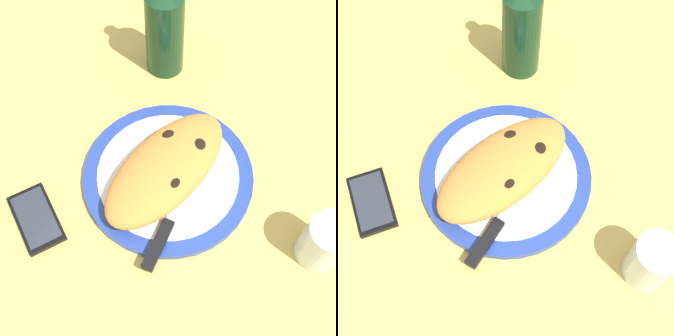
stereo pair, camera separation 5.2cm
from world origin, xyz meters
TOP-DOWN VIEW (x-y plane):
  - ground_plane at (0.00, 0.00)cm, footprint 150.00×150.00cm
  - plate at (0.00, 0.00)cm, footprint 30.42×30.42cm
  - calzone at (0.56, -0.25)cm, footprint 27.62×13.41cm
  - fork at (2.46, -6.06)cm, footprint 15.57×4.93cm
  - knife at (7.94, 6.24)cm, footprint 23.58×7.85cm
  - smartphone at (20.43, -12.50)cm, footprint 10.56×13.40cm
  - water_glass at (-4.56, 27.75)cm, footprint 7.08×7.08cm
  - wine_bottle at (-20.32, -17.18)cm, footprint 7.52×7.52cm

SIDE VIEW (x-z plane):
  - ground_plane at x=0.00cm, z-range -3.00..0.00cm
  - smartphone at x=20.43cm, z-range -0.02..1.14cm
  - plate at x=0.00cm, z-range -0.04..1.76cm
  - fork at x=2.46cm, z-range 1.80..2.20cm
  - knife at x=7.94cm, z-range 1.68..2.88cm
  - water_glass at x=-4.56cm, z-range -0.70..9.21cm
  - calzone at x=0.56cm, z-range 1.83..7.32cm
  - wine_bottle at x=-20.32cm, z-range -2.33..23.21cm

